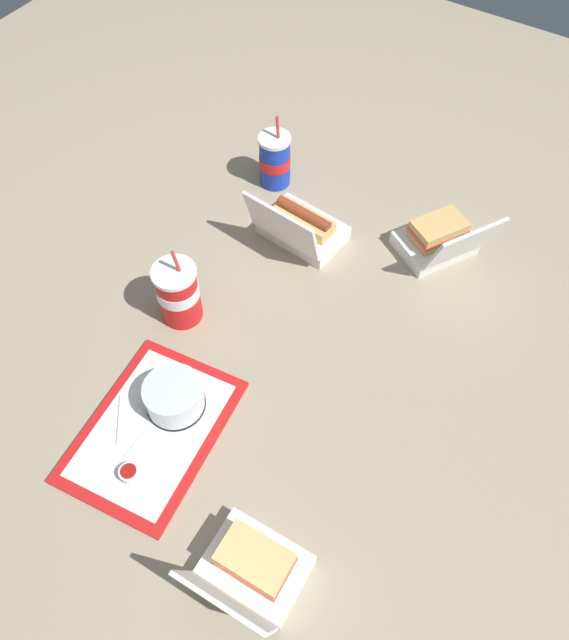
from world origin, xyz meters
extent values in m
plane|color=gray|center=(0.00, 0.00, 0.00)|extent=(3.20, 3.20, 0.00)
cube|color=red|center=(-0.31, 0.13, 0.01)|extent=(0.40, 0.30, 0.01)
cube|color=white|center=(-0.31, 0.13, 0.01)|extent=(0.35, 0.26, 0.00)
cylinder|color=black|center=(-0.24, 0.12, 0.02)|extent=(0.13, 0.13, 0.01)
cylinder|color=#512D19|center=(-0.24, 0.12, 0.04)|extent=(0.09, 0.09, 0.05)
cylinder|color=silver|center=(-0.24, 0.12, 0.05)|extent=(0.12, 0.12, 0.07)
cylinder|color=white|center=(-0.41, 0.10, 0.03)|extent=(0.04, 0.04, 0.02)
cylinder|color=#9E140F|center=(-0.41, 0.10, 0.04)|extent=(0.03, 0.03, 0.01)
cube|color=white|center=(-0.36, 0.09, 0.02)|extent=(0.10, 0.10, 0.00)
cube|color=white|center=(-0.33, 0.19, 0.02)|extent=(0.09, 0.08, 0.00)
cube|color=white|center=(0.33, 0.16, 0.02)|extent=(0.15, 0.22, 0.04)
cube|color=white|center=(0.24, 0.16, 0.11)|extent=(0.06, 0.21, 0.13)
cube|color=tan|center=(0.33, 0.16, 0.06)|extent=(0.08, 0.17, 0.03)
cylinder|color=brown|center=(0.33, 0.16, 0.08)|extent=(0.04, 0.16, 0.03)
cylinder|color=yellow|center=(0.33, 0.16, 0.09)|extent=(0.02, 0.13, 0.01)
cube|color=white|center=(0.47, -0.15, 0.02)|extent=(0.23, 0.21, 0.04)
cube|color=white|center=(0.43, -0.23, 0.10)|extent=(0.18, 0.13, 0.13)
cube|color=tan|center=(0.47, -0.15, 0.05)|extent=(0.15, 0.13, 0.02)
cube|color=#D64C38|center=(0.47, -0.15, 0.07)|extent=(0.16, 0.14, 0.01)
cube|color=tan|center=(0.47, -0.15, 0.08)|extent=(0.15, 0.13, 0.02)
cube|color=white|center=(-0.42, -0.21, 0.02)|extent=(0.14, 0.18, 0.04)
cube|color=white|center=(-0.51, -0.21, 0.10)|extent=(0.05, 0.18, 0.13)
cube|color=#DBB770|center=(-0.42, -0.21, 0.05)|extent=(0.08, 0.13, 0.02)
cube|color=#D64C38|center=(-0.42, -0.21, 0.07)|extent=(0.09, 0.13, 0.01)
cube|color=#DBB770|center=(-0.42, -0.21, 0.08)|extent=(0.08, 0.13, 0.02)
cylinder|color=red|center=(-0.04, 0.26, 0.07)|extent=(0.10, 0.10, 0.15)
cylinder|color=white|center=(-0.04, 0.26, 0.09)|extent=(0.10, 0.10, 0.03)
cylinder|color=white|center=(-0.04, 0.26, 0.15)|extent=(0.10, 0.10, 0.01)
cylinder|color=red|center=(-0.03, 0.25, 0.19)|extent=(0.01, 0.01, 0.06)
cylinder|color=#1938B7|center=(0.46, 0.33, 0.07)|extent=(0.08, 0.08, 0.14)
cylinder|color=red|center=(0.46, 0.33, 0.08)|extent=(0.08, 0.08, 0.03)
cylinder|color=white|center=(0.46, 0.33, 0.15)|extent=(0.09, 0.09, 0.01)
cylinder|color=red|center=(0.47, 0.32, 0.18)|extent=(0.01, 0.01, 0.06)
camera|label=1|loc=(-0.63, -0.40, 1.20)|focal=35.00mm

